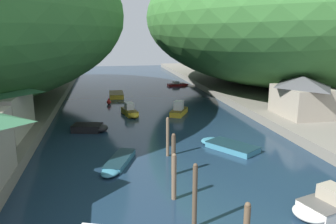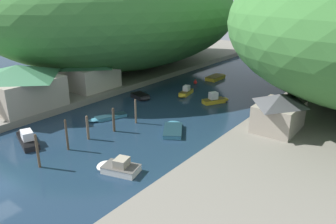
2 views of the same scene
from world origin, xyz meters
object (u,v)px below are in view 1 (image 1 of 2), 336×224
boat_navy_launch (326,206)px  boat_moored_right (130,112)px  boat_white_cruiser (117,163)px  channel_buoy_near (109,102)px  boat_cabin_cruiser (116,94)px  boat_mid_channel (180,110)px  boat_near_quay (92,128)px  right_bank_cottage (302,95)px  boat_yellow_tender (178,84)px  boat_far_right_bank (226,145)px

boat_navy_launch → boat_moored_right: boat_moored_right is taller
boat_white_cruiser → channel_buoy_near: channel_buoy_near is taller
boat_cabin_cruiser → boat_mid_channel: 15.14m
boat_mid_channel → boat_near_quay: size_ratio=1.16×
boat_white_cruiser → boat_moored_right: 15.57m
right_bank_cottage → boat_mid_channel: (-11.91, 6.84, -2.65)m
boat_cabin_cruiser → boat_near_quay: bearing=-99.7°
boat_navy_launch → boat_mid_channel: bearing=-9.2°
boat_cabin_cruiser → boat_mid_channel: size_ratio=1.22×
boat_yellow_tender → boat_mid_channel: boat_mid_channel is taller
boat_near_quay → boat_cabin_cruiser: bearing=-174.9°
boat_navy_launch → boat_yellow_tender: (2.04, 45.62, -0.20)m
boat_cabin_cruiser → channel_buoy_near: 6.07m
boat_far_right_bank → boat_mid_channel: (-1.17, 12.74, 0.26)m
right_bank_cottage → boat_yellow_tender: bearing=104.0°
right_bank_cottage → channel_buoy_near: 25.00m
boat_white_cruiser → boat_moored_right: (2.25, 15.40, 0.25)m
right_bank_cottage → boat_mid_channel: size_ratio=1.44×
boat_navy_launch → boat_cabin_cruiser: 38.46m
boat_navy_launch → boat_far_right_bank: (-1.57, 11.09, -0.21)m
boat_moored_right → boat_yellow_tender: (10.80, 21.36, -0.20)m
channel_buoy_near → boat_far_right_bank: bearing=-64.4°
right_bank_cottage → boat_cabin_cruiser: size_ratio=1.19×
boat_mid_channel → channel_buoy_near: size_ratio=4.80×
boat_moored_right → boat_mid_channel: size_ratio=0.99×
boat_navy_launch → boat_cabin_cruiser: bearing=-0.8°
boat_white_cruiser → channel_buoy_near: size_ratio=5.76×
boat_near_quay → boat_far_right_bank: bearing=72.6°
right_bank_cottage → boat_cabin_cruiser: (-19.14, 20.14, -2.81)m
boat_far_right_bank → boat_moored_right: boat_moored_right is taller
boat_navy_launch → boat_yellow_tender: bearing=-18.4°
right_bank_cottage → boat_navy_launch: bearing=-118.3°
boat_yellow_tender → boat_cabin_cruiser: bearing=-59.6°
boat_navy_launch → boat_cabin_cruiser: size_ratio=0.84×
boat_mid_channel → channel_buoy_near: (-8.47, 7.36, -0.15)m
boat_navy_launch → boat_near_quay: 22.64m
boat_white_cruiser → boat_cabin_cruiser: size_ratio=0.99×
boat_mid_channel → boat_near_quay: 11.77m
right_bank_cottage → boat_near_quay: 22.57m
boat_white_cruiser → boat_mid_channel: bearing=-98.5°
boat_navy_launch → boat_moored_right: size_ratio=1.03×
boat_far_right_bank → boat_near_quay: (-11.61, 7.31, 0.10)m
right_bank_cottage → boat_moored_right: right_bank_cottage is taller
channel_buoy_near → boat_navy_launch: bearing=-70.2°
right_bank_cottage → boat_far_right_bank: (-10.74, -5.91, -2.91)m
right_bank_cottage → boat_near_quay: right_bank_cottage is taller
boat_navy_launch → channel_buoy_near: size_ratio=4.88×
boat_yellow_tender → boat_mid_channel: (-4.79, -21.78, 0.25)m
boat_moored_right → boat_far_right_bank: bearing=106.9°
boat_moored_right → boat_near_quay: (-4.42, -5.86, -0.10)m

